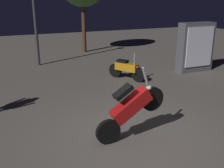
# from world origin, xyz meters

# --- Properties ---
(ground_plane) EXTENTS (40.00, 40.00, 0.00)m
(ground_plane) POSITION_xyz_m (0.00, 0.00, 0.00)
(ground_plane) COLOR #605951
(motorcycle_red_foreground) EXTENTS (1.66, 0.32, 1.63)m
(motorcycle_red_foreground) POSITION_xyz_m (-0.13, -0.05, 0.74)
(motorcycle_red_foreground) COLOR black
(motorcycle_red_foreground) RESTS_ON ground_plane
(motorcycle_orange_parked_left) EXTENTS (0.88, 1.51, 1.11)m
(motorcycle_orange_parked_left) POSITION_xyz_m (1.93, 4.10, 0.44)
(motorcycle_orange_parked_left) COLOR black
(motorcycle_orange_parked_left) RESTS_ON ground_plane
(kiosk_billboard) EXTENTS (1.61, 0.58, 2.10)m
(kiosk_billboard) POSITION_xyz_m (5.25, 4.05, 1.05)
(kiosk_billboard) COLOR #595960
(kiosk_billboard) RESTS_ON ground_plane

